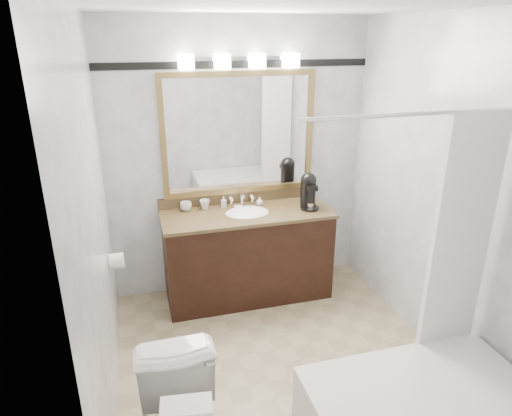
{
  "coord_description": "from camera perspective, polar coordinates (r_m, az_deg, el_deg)",
  "views": [
    {
      "loc": [
        -0.94,
        -2.66,
        2.36
      ],
      "look_at": [
        -0.1,
        0.35,
        1.15
      ],
      "focal_mm": 32.0,
      "sensor_mm": 36.0,
      "label": 1
    }
  ],
  "objects": [
    {
      "name": "soap_bar",
      "position": [
        4.17,
        -2.2,
        0.13
      ],
      "size": [
        0.08,
        0.05,
        0.02
      ],
      "primitive_type": "cube",
      "rotation": [
        0.0,
        0.0,
        -0.05
      ],
      "color": "beige",
      "rests_on": "vanity"
    },
    {
      "name": "coffee_maker",
      "position": [
        4.17,
        6.57,
        2.27
      ],
      "size": [
        0.17,
        0.21,
        0.33
      ],
      "rotation": [
        0.0,
        0.0,
        -0.01
      ],
      "color": "black",
      "rests_on": "vanity"
    },
    {
      "name": "bathtub",
      "position": [
        3.1,
        19.72,
        -22.35
      ],
      "size": [
        1.3,
        0.75,
        1.96
      ],
      "color": "white",
      "rests_on": "ground"
    },
    {
      "name": "room",
      "position": [
        3.03,
        3.67,
        -0.34
      ],
      "size": [
        2.42,
        2.62,
        2.52
      ],
      "color": "#9C8D6A",
      "rests_on": "ground"
    },
    {
      "name": "tissue_box",
      "position": [
        2.17,
        -8.65,
        -23.96
      ],
      "size": [
        0.24,
        0.15,
        0.09
      ],
      "primitive_type": "cube",
      "rotation": [
        0.0,
        0.0,
        -0.13
      ],
      "color": "white",
      "rests_on": "toilet"
    },
    {
      "name": "vanity_light_bar",
      "position": [
        4.0,
        -2.06,
        17.93
      ],
      "size": [
        1.02,
        0.14,
        0.12
      ],
      "color": "silver",
      "rests_on": "room"
    },
    {
      "name": "vanity",
      "position": [
        4.25,
        -1.09,
        -5.64
      ],
      "size": [
        1.53,
        0.58,
        0.97
      ],
      "color": "black",
      "rests_on": "ground"
    },
    {
      "name": "accent_stripe",
      "position": [
        4.07,
        -2.28,
        17.51
      ],
      "size": [
        2.4,
        0.01,
        0.06
      ],
      "primitive_type": "cube",
      "color": "black",
      "rests_on": "room"
    },
    {
      "name": "soap_bottle_a",
      "position": [
        4.19,
        -4.07,
        0.77
      ],
      "size": [
        0.06,
        0.06,
        0.1
      ],
      "primitive_type": "imported",
      "rotation": [
        0.0,
        0.0,
        -0.26
      ],
      "color": "white",
      "rests_on": "vanity"
    },
    {
      "name": "soap_bottle_b",
      "position": [
        4.24,
        0.45,
        0.88
      ],
      "size": [
        0.07,
        0.07,
        0.08
      ],
      "primitive_type": "imported",
      "rotation": [
        0.0,
        0.0,
        -0.19
      ],
      "color": "white",
      "rests_on": "vanity"
    },
    {
      "name": "mirror",
      "position": [
        4.14,
        -2.13,
        9.19
      ],
      "size": [
        1.4,
        0.04,
        1.1
      ],
      "color": "olive",
      "rests_on": "room"
    },
    {
      "name": "tp_roll",
      "position": [
        3.72,
        -17.05,
        -6.34
      ],
      "size": [
        0.11,
        0.12,
        0.12
      ],
      "primitive_type": "cylinder",
      "rotation": [
        0.0,
        1.57,
        0.0
      ],
      "color": "white",
      "rests_on": "room"
    },
    {
      "name": "cup_right",
      "position": [
        4.17,
        -6.42,
        0.45
      ],
      "size": [
        0.09,
        0.09,
        0.08
      ],
      "primitive_type": "imported",
      "rotation": [
        0.0,
        0.0,
        0.05
      ],
      "color": "white",
      "rests_on": "vanity"
    },
    {
      "name": "cup_left",
      "position": [
        4.15,
        -8.75,
        0.22
      ],
      "size": [
        0.11,
        0.11,
        0.08
      ],
      "primitive_type": "imported",
      "rotation": [
        0.0,
        0.0,
        0.07
      ],
      "color": "white",
      "rests_on": "vanity"
    }
  ]
}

